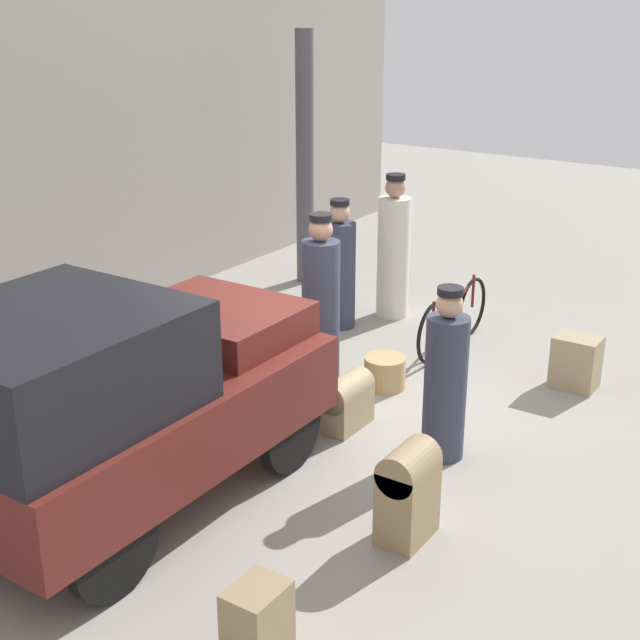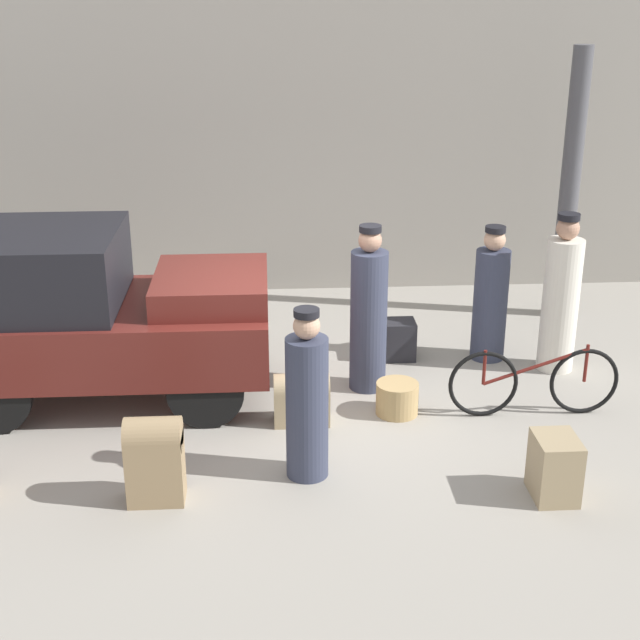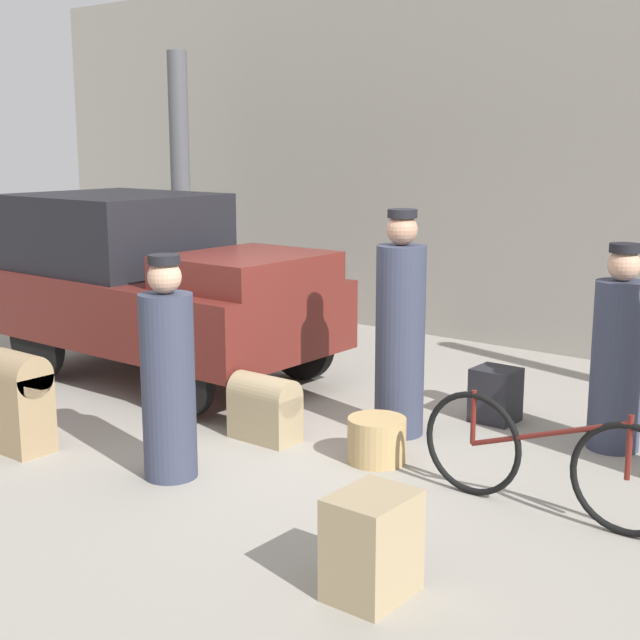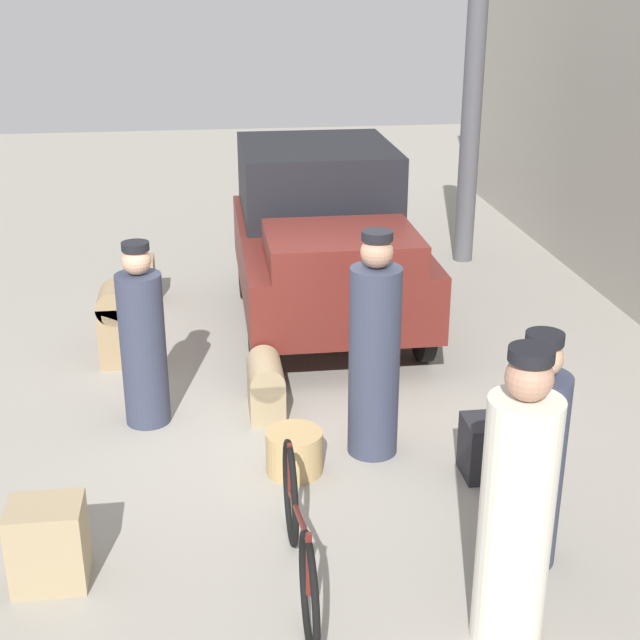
{
  "view_description": "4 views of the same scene",
  "coord_description": "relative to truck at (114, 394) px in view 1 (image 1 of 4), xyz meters",
  "views": [
    {
      "loc": [
        -6.63,
        -4.35,
        4.01
      ],
      "look_at": [
        0.2,
        0.2,
        0.95
      ],
      "focal_mm": 50.0,
      "sensor_mm": 36.0,
      "label": 1
    },
    {
      "loc": [
        -0.34,
        -8.43,
        4.25
      ],
      "look_at": [
        0.2,
        0.2,
        0.95
      ],
      "focal_mm": 50.0,
      "sensor_mm": 36.0,
      "label": 2
    },
    {
      "loc": [
        4.63,
        -5.41,
        2.39
      ],
      "look_at": [
        0.2,
        0.2,
        0.95
      ],
      "focal_mm": 50.0,
      "sensor_mm": 36.0,
      "label": 3
    },
    {
      "loc": [
        7.02,
        -0.7,
        3.68
      ],
      "look_at": [
        0.2,
        0.2,
        0.95
      ],
      "focal_mm": 50.0,
      "sensor_mm": 36.0,
      "label": 4
    }
  ],
  "objects": [
    {
      "name": "suitcase_tan_flat",
      "position": [
        3.44,
        0.8,
        -0.76
      ],
      "size": [
        0.36,
        0.34,
        0.47
      ],
      "color": "#232328",
      "rests_on": "ground"
    },
    {
      "name": "bicycle",
      "position": [
        4.61,
        -0.78,
        -0.63
      ],
      "size": [
        1.79,
        0.04,
        0.77
      ],
      "color": "black",
      "rests_on": "ground"
    },
    {
      "name": "truck",
      "position": [
        0.0,
        0.0,
        0.0
      ],
      "size": [
        3.4,
        1.83,
        1.85
      ],
      "color": "black",
      "rests_on": "ground"
    },
    {
      "name": "conductor_in_dark_uniform",
      "position": [
        5.21,
        0.38,
        -0.15
      ],
      "size": [
        0.42,
        0.42,
        1.86
      ],
      "color": "silver",
      "rests_on": "ground"
    },
    {
      "name": "canopy_pillar_right",
      "position": [
        5.82,
        2.16,
        0.76
      ],
      "size": [
        0.25,
        0.25,
        3.52
      ],
      "color": "#4C4C51",
      "rests_on": "ground"
    },
    {
      "name": "trunk_umber_medium",
      "position": [
        2.2,
        -0.81,
        -0.72
      ],
      "size": [
        0.57,
        0.3,
        0.54
      ],
      "color": "#9E8966",
      "rests_on": "ground"
    },
    {
      "name": "porter_lifting_near_truck",
      "position": [
        4.5,
        0.74,
        -0.26
      ],
      "size": [
        0.4,
        0.4,
        1.63
      ],
      "color": "#33384C",
      "rests_on": "ground"
    },
    {
      "name": "wicker_basket",
      "position": [
        3.21,
        -0.66,
        -0.83
      ],
      "size": [
        0.44,
        0.44,
        0.34
      ],
      "color": "tan",
      "rests_on": "ground"
    },
    {
      "name": "trunk_wicker_pale",
      "position": [
        -0.83,
        -2.04,
        -0.73
      ],
      "size": [
        0.4,
        0.31,
        0.53
      ],
      "color": "#937A56",
      "rests_on": "ground"
    },
    {
      "name": "ground_plane",
      "position": [
        2.22,
        -0.56,
        -1.0
      ],
      "size": [
        30.0,
        30.0,
        0.0
      ],
      "primitive_type": "plane",
      "color": "gray"
    },
    {
      "name": "trunk_large_brown",
      "position": [
        0.88,
        -2.19,
        -0.58
      ],
      "size": [
        0.49,
        0.33,
        0.79
      ],
      "color": "#937A56",
      "rests_on": "ground"
    },
    {
      "name": "suitcase_black_upright",
      "position": [
        4.34,
        -2.35,
        -0.71
      ],
      "size": [
        0.37,
        0.47,
        0.57
      ],
      "color": "#9E8966",
      "rests_on": "ground"
    },
    {
      "name": "station_building_facade",
      "position": [
        2.22,
        3.52,
        1.25
      ],
      "size": [
        16.0,
        0.15,
        4.5
      ],
      "color": "gray",
      "rests_on": "ground"
    },
    {
      "name": "porter_carrying_trunk",
      "position": [
        2.97,
        0.0,
        -0.15
      ],
      "size": [
        0.4,
        0.4,
        1.86
      ],
      "color": "#33384C",
      "rests_on": "ground"
    },
    {
      "name": "porter_with_bicycle",
      "position": [
        2.21,
        -1.83,
        -0.26
      ],
      "size": [
        0.38,
        0.38,
        1.62
      ],
      "color": "#33384C",
      "rests_on": "ground"
    }
  ]
}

